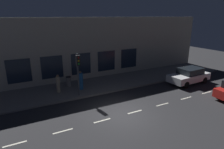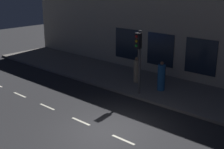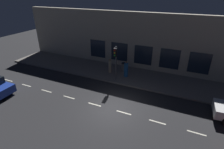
# 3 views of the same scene
# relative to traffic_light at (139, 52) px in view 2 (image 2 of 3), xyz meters

# --- Properties ---
(ground_plane) EXTENTS (60.00, 60.00, 0.00)m
(ground_plane) POSITION_rel_traffic_light_xyz_m (-4.39, -1.65, -2.60)
(ground_plane) COLOR #28282B
(sidewalk) EXTENTS (4.50, 32.00, 0.15)m
(sidewalk) POSITION_rel_traffic_light_xyz_m (1.86, -1.65, -2.52)
(sidewalk) COLOR slate
(sidewalk) RESTS_ON ground
(building_facade) EXTENTS (0.65, 32.00, 6.49)m
(building_facade) POSITION_rel_traffic_light_xyz_m (4.40, -1.65, 0.64)
(building_facade) COLOR #B2A893
(building_facade) RESTS_ON ground
(lane_centre_line) EXTENTS (0.12, 27.20, 0.01)m
(lane_centre_line) POSITION_rel_traffic_light_xyz_m (-4.39, -2.65, -2.59)
(lane_centre_line) COLOR beige
(lane_centre_line) RESTS_ON ground
(traffic_light) EXTENTS (0.49, 0.32, 3.58)m
(traffic_light) POSITION_rel_traffic_light_xyz_m (0.00, 0.00, 0.00)
(traffic_light) COLOR #424244
(traffic_light) RESTS_ON sidewalk
(pedestrian_0) EXTENTS (0.48, 0.48, 1.61)m
(pedestrian_0) POSITION_rel_traffic_light_xyz_m (1.60, 1.37, -1.70)
(pedestrian_0) COLOR gray
(pedestrian_0) RESTS_ON sidewalk
(pedestrian_1) EXTENTS (0.48, 0.48, 1.72)m
(pedestrian_1) POSITION_rel_traffic_light_xyz_m (1.40, -0.62, -1.66)
(pedestrian_1) COLOR #1E5189
(pedestrian_1) RESTS_ON sidewalk
(trash_bin) EXTENTS (0.50, 0.50, 0.97)m
(trash_bin) POSITION_rel_traffic_light_xyz_m (2.64, 0.16, -1.96)
(trash_bin) COLOR slate
(trash_bin) RESTS_ON sidewalk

